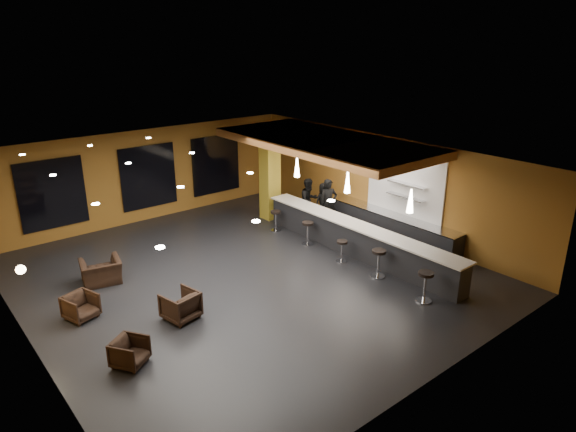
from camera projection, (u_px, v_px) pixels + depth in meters
floor at (247, 277)px, 15.43m from camera, size 12.00×13.00×0.10m
ceiling at (244, 160)px, 14.21m from camera, size 12.00×13.00×0.10m
wall_back at (147, 175)px, 19.58m from camera, size 12.00×0.10×3.50m
wall_front at (437, 310)px, 10.06m from camera, size 12.00×0.10×3.50m
wall_left at (18, 282)px, 11.20m from camera, size 0.10×13.00×3.50m
wall_right at (384, 184)px, 18.44m from camera, size 0.10×13.00×3.50m
wood_soffit at (324, 142)px, 17.40m from camera, size 3.60×8.00×0.28m
window_left at (52, 194)px, 17.43m from camera, size 2.20×0.06×2.40m
window_center at (148, 177)px, 19.52m from camera, size 2.20×0.06×2.40m
window_right at (216, 165)px, 21.31m from camera, size 2.20×0.06×2.40m
tile_backsplash at (405, 183)px, 17.57m from camera, size 0.06×3.20×2.40m
bar_counter at (356, 240)px, 16.70m from camera, size 0.60×8.00×1.00m
bar_top at (357, 225)px, 16.52m from camera, size 0.78×8.10×0.05m
prep_counter at (385, 224)px, 18.28m from camera, size 0.70×6.00×0.86m
prep_top at (386, 212)px, 18.13m from camera, size 0.72×6.00×0.03m
wall_shelf_lower at (406, 197)px, 17.48m from camera, size 0.30×1.50×0.03m
wall_shelf_upper at (407, 184)px, 17.33m from camera, size 0.30×1.50×0.03m
column at (270, 175)px, 19.62m from camera, size 0.60×0.60×3.50m
wall_sconce at (21, 270)px, 11.65m from camera, size 0.22×0.22×0.22m
pendant_0 at (410, 201)px, 14.62m from camera, size 0.20×0.20×0.70m
pendant_1 at (347, 182)px, 16.44m from camera, size 0.20×0.20×0.70m
pendant_2 at (297, 167)px, 18.25m from camera, size 0.20×0.20×0.70m
staff_a at (328, 203)px, 18.98m from camera, size 0.78×0.66×1.83m
staff_b at (309, 200)px, 19.54m from camera, size 0.87×0.69×1.70m
staff_c at (324, 202)px, 19.58m from camera, size 0.84×0.64×1.53m
armchair_a at (130, 352)px, 11.18m from camera, size 0.94×0.95×0.63m
armchair_b at (180, 305)px, 12.97m from camera, size 0.95×0.97×0.75m
armchair_c at (81, 307)px, 12.99m from camera, size 0.90×0.91×0.67m
armchair_d at (101, 272)px, 14.83m from camera, size 1.28×1.17×0.71m
bar_stool_0 at (425, 283)px, 13.74m from camera, size 0.44×0.44×0.87m
bar_stool_1 at (379, 260)px, 15.14m from camera, size 0.44×0.44×0.86m
bar_stool_2 at (342, 248)px, 16.18m from camera, size 0.36×0.36×0.71m
bar_stool_3 at (308, 230)px, 17.49m from camera, size 0.41×0.41×0.81m
bar_stool_4 at (276, 218)px, 18.71m from camera, size 0.39×0.39×0.77m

